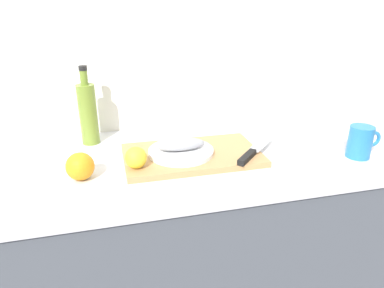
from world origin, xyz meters
TOP-DOWN VIEW (x-y plane):
  - back_wall at (0.00, 0.33)m, footprint 3.20×0.05m
  - kitchen_counter at (0.00, 0.00)m, footprint 2.00×0.60m
  - cutting_board at (0.22, -0.03)m, footprint 0.45×0.27m
  - white_plate at (0.19, -0.03)m, footprint 0.22×0.22m
  - fish_fillet at (0.19, -0.03)m, footprint 0.16×0.07m
  - chef_knife at (0.42, -0.09)m, footprint 0.22×0.23m
  - lemon_0 at (0.03, -0.10)m, footprint 0.07×0.07m
  - olive_oil_bottle at (-0.11, 0.19)m, footprint 0.06×0.06m
  - coffee_mug_1 at (0.77, -0.16)m, footprint 0.12×0.08m
  - orange_0 at (-0.13, -0.09)m, footprint 0.08×0.08m

SIDE VIEW (x-z plane):
  - kitchen_counter at x=0.00m, z-range 0.00..0.90m
  - cutting_board at x=0.22m, z-range 0.90..0.92m
  - white_plate at x=0.19m, z-range 0.92..0.93m
  - chef_knife at x=0.42m, z-range 0.92..0.94m
  - orange_0 at x=-0.13m, z-range 0.90..0.98m
  - fish_fillet at x=0.19m, z-range 0.94..0.97m
  - lemon_0 at x=0.03m, z-range 0.92..0.99m
  - coffee_mug_1 at x=0.77m, z-range 0.90..1.01m
  - olive_oil_bottle at x=-0.11m, z-range 0.87..1.16m
  - back_wall at x=0.00m, z-range 0.00..2.50m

